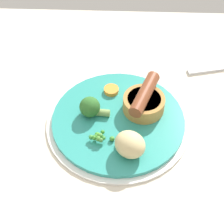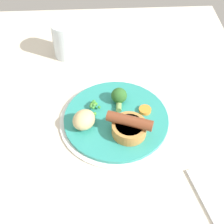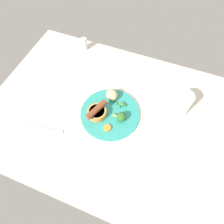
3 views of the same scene
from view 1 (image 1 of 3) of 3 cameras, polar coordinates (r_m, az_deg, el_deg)
dining_table at (r=75.71cm, az=1.41°, el=-2.83°), size 110.00×80.00×3.00cm
dinner_plate at (r=74.51cm, az=0.95°, el=-1.44°), size 28.60×28.60×1.40cm
sausage_pudding at (r=74.13cm, az=4.89°, el=1.64°), size 8.31×11.01×5.70cm
pea_pile at (r=69.64cm, az=-1.90°, el=-3.79°), size 4.87×2.89×1.87cm
broccoli_floret_near at (r=73.35cm, az=-3.25°, el=0.71°), size 6.06×4.10×4.10cm
potato_chunk_0 at (r=67.19cm, az=2.75°, el=-4.97°), size 7.79×7.72×4.54cm
carrot_slice_1 at (r=78.61cm, az=-0.11°, el=3.36°), size 4.39×4.39×0.92cm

